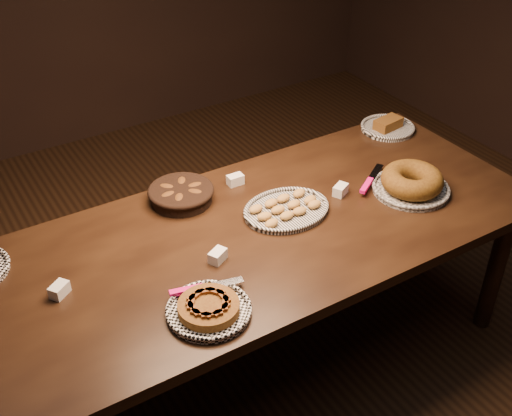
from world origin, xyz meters
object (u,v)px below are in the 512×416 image
apple_tart_plate (209,309)px  bundt_cake_plate (411,183)px  buffet_table (256,245)px  madeleine_platter (286,209)px

apple_tart_plate → bundt_cake_plate: bearing=8.8°
apple_tart_plate → bundt_cake_plate: (1.11, 0.21, 0.02)m
buffet_table → apple_tart_plate: bearing=-140.7°
apple_tart_plate → madeleine_platter: size_ratio=0.88×
buffet_table → bundt_cake_plate: 0.74m
apple_tart_plate → madeleine_platter: bearing=30.9°
buffet_table → madeleine_platter: (0.17, 0.04, 0.09)m
buffet_table → apple_tart_plate: (-0.38, -0.31, 0.09)m
madeleine_platter → bundt_cake_plate: (0.55, -0.15, 0.03)m
madeleine_platter → bundt_cake_plate: 0.57m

